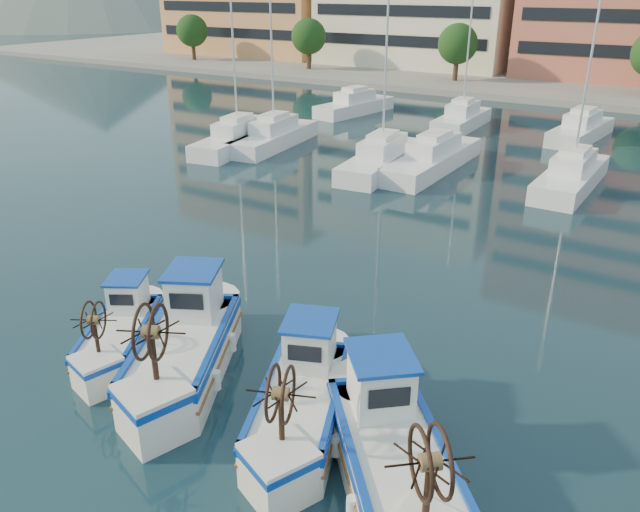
{
  "coord_description": "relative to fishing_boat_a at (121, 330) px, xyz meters",
  "views": [
    {
      "loc": [
        9.45,
        -10.02,
        9.78
      ],
      "look_at": [
        -0.61,
        6.0,
        1.5
      ],
      "focal_mm": 35.0,
      "sensor_mm": 36.0,
      "label": 1
    }
  ],
  "objects": [
    {
      "name": "yacht_marina",
      "position": [
        0.93,
        28.08,
        -0.14
      ],
      "size": [
        39.56,
        23.38,
        11.5
      ],
      "color": "white",
      "rests_on": "ground"
    },
    {
      "name": "hill_west",
      "position": [
        -136.35,
        109.9,
        -0.67
      ],
      "size": [
        180.0,
        180.0,
        60.0
      ],
      "primitive_type": "cone",
      "color": "slate",
      "rests_on": "ground"
    },
    {
      "name": "fishing_boat_a",
      "position": [
        0.0,
        0.0,
        0.0
      ],
      "size": [
        3.23,
        3.99,
        2.42
      ],
      "rotation": [
        0.0,
        0.0,
        0.53
      ],
      "color": "white",
      "rests_on": "ground"
    },
    {
      "name": "fishing_boat_b",
      "position": [
        2.37,
        0.15,
        0.23
      ],
      "size": [
        4.15,
        5.37,
        3.24
      ],
      "rotation": [
        0.0,
        0.0,
        0.48
      ],
      "color": "white",
      "rests_on": "ground"
    },
    {
      "name": "ground",
      "position": [
        3.65,
        -0.1,
        -0.67
      ],
      "size": [
        300.0,
        300.0,
        0.0
      ],
      "primitive_type": "plane",
      "color": "#1B3D47",
      "rests_on": "ground"
    },
    {
      "name": "fishing_boat_d",
      "position": [
        8.94,
        -0.65,
        0.2
      ],
      "size": [
        4.71,
        5.0,
        3.16
      ],
      "rotation": [
        0.0,
        0.0,
        0.71
      ],
      "color": "white",
      "rests_on": "ground"
    },
    {
      "name": "fishing_boat_c",
      "position": [
        6.25,
        -0.01,
        0.13
      ],
      "size": [
        3.41,
        4.8,
        2.89
      ],
      "rotation": [
        0.0,
        0.0,
        0.38
      ],
      "color": "white",
      "rests_on": "ground"
    }
  ]
}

